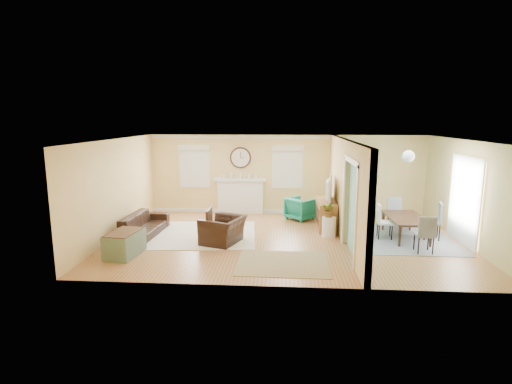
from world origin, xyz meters
TOP-DOWN VIEW (x-y plane):
  - floor at (0.00, 0.00)m, footprint 9.00×9.00m
  - wall_back at (0.00, 3.00)m, footprint 9.00×0.02m
  - wall_front at (0.00, -3.00)m, footprint 9.00×0.02m
  - wall_left at (-4.50, 0.00)m, footprint 0.02×6.00m
  - wall_right at (4.50, 0.00)m, footprint 0.02×6.00m
  - ceiling at (0.00, 0.00)m, footprint 9.00×6.00m
  - partition at (1.51, 0.28)m, footprint 0.17×6.00m
  - fireplace at (-1.50, 2.88)m, footprint 1.70×0.30m
  - wall_clock at (-1.50, 2.97)m, footprint 0.70×0.07m
  - window_left at (-3.05, 2.95)m, footprint 1.05×0.13m
  - window_right at (0.05, 2.95)m, footprint 1.05×0.13m
  - french_doors at (4.45, 0.00)m, footprint 0.06×1.70m
  - pendant at (3.00, 0.00)m, footprint 0.30×0.30m
  - rug_cream at (-2.39, 0.28)m, footprint 3.31×2.93m
  - rug_jute at (-0.06, -1.78)m, footprint 2.00×1.65m
  - rug_grey at (3.19, 0.33)m, footprint 2.29×2.86m
  - sofa at (-3.84, 0.12)m, footprint 0.87×2.04m
  - eames_chair at (-1.58, -0.43)m, footprint 1.21×1.29m
  - green_chair at (0.47, 2.15)m, footprint 1.06×1.07m
  - trunk at (-3.71, -1.51)m, footprint 0.71×1.05m
  - credenza at (1.16, 1.26)m, footprint 0.50×1.48m
  - tv at (1.14, 1.26)m, footprint 0.31×1.17m
  - garden_stool at (1.15, 0.33)m, footprint 0.37×0.37m
  - potted_plant at (1.15, 0.33)m, footprint 0.51×0.50m
  - dining_table at (3.19, 0.33)m, footprint 0.97×1.68m
  - dining_chair_n at (3.16, 1.35)m, footprint 0.40×0.40m
  - dining_chair_s at (3.24, -0.81)m, footprint 0.40×0.40m
  - dining_chair_w at (2.60, 0.28)m, footprint 0.44×0.44m
  - dining_chair_e at (3.81, 0.29)m, footprint 0.52×0.52m

SIDE VIEW (x-z plane):
  - floor at x=0.00m, z-range 0.00..0.00m
  - rug_jute at x=-0.06m, z-range 0.00..0.01m
  - rug_grey at x=3.19m, z-range 0.00..0.01m
  - rug_cream at x=-2.39m, z-range 0.00..0.02m
  - garden_stool at x=1.15m, z-range 0.00..0.54m
  - trunk at x=-3.71m, z-range 0.00..0.57m
  - dining_table at x=3.19m, z-range 0.00..0.58m
  - sofa at x=-3.84m, z-range 0.00..0.59m
  - eames_chair at x=-1.58m, z-range 0.00..0.68m
  - green_chair at x=0.47m, z-range 0.00..0.70m
  - credenza at x=1.16m, z-range 0.00..0.80m
  - dining_chair_n at x=3.16m, z-range 0.08..0.96m
  - dining_chair_w at x=2.60m, z-range 0.08..0.98m
  - dining_chair_s at x=3.24m, z-range 0.08..0.99m
  - dining_chair_e at x=3.81m, z-range 0.09..1.07m
  - fireplace at x=-1.50m, z-range 0.01..1.18m
  - potted_plant at x=1.15m, z-range 0.54..0.97m
  - french_doors at x=4.45m, z-range 0.00..2.20m
  - tv at x=1.14m, z-range 0.80..1.47m
  - wall_back at x=0.00m, z-range 0.00..2.60m
  - wall_front at x=0.00m, z-range 0.00..2.60m
  - wall_left at x=-4.50m, z-range 0.00..2.60m
  - wall_right at x=4.50m, z-range 0.00..2.60m
  - partition at x=1.51m, z-range 0.06..2.66m
  - window_left at x=-3.05m, z-range 0.95..2.37m
  - window_right at x=0.05m, z-range 0.95..2.37m
  - wall_clock at x=-1.50m, z-range 1.50..2.20m
  - pendant at x=3.00m, z-range 1.93..2.48m
  - ceiling at x=0.00m, z-range 2.59..2.61m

